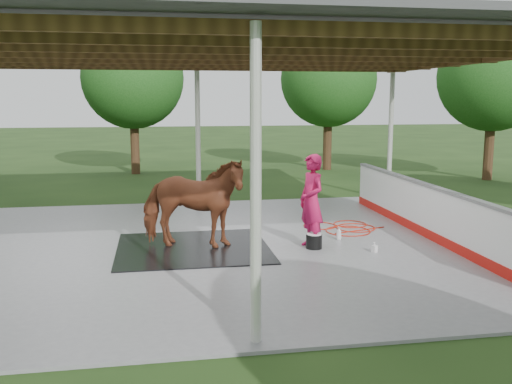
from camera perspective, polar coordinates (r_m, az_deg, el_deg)
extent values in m
plane|color=#1E3814|center=(11.75, -3.99, -5.59)|extent=(100.00, 100.00, 0.00)
cube|color=slate|center=(11.75, -3.99, -5.47)|extent=(12.00, 10.00, 0.05)
cylinder|color=beige|center=(6.78, -0.03, 0.37)|extent=(0.14, 0.14, 3.85)
cylinder|color=beige|center=(16.07, -5.82, 5.59)|extent=(0.14, 0.14, 3.85)
cylinder|color=beige|center=(17.43, 13.31, 5.68)|extent=(0.14, 0.14, 3.85)
cube|color=brown|center=(6.94, -0.32, 16.12)|extent=(12.00, 0.10, 0.18)
cube|color=brown|center=(8.41, -2.09, 14.94)|extent=(12.00, 0.10, 0.18)
cube|color=brown|center=(9.89, -3.31, 14.11)|extent=(12.00, 0.10, 0.18)
cube|color=brown|center=(11.38, -4.21, 13.49)|extent=(12.00, 0.10, 0.18)
cube|color=brown|center=(12.87, -4.90, 13.01)|extent=(12.00, 0.10, 0.18)
cube|color=brown|center=(14.36, -5.44, 12.62)|extent=(12.00, 0.10, 0.18)
cube|color=brown|center=(15.86, -5.88, 12.31)|extent=(12.00, 0.10, 0.18)
cube|color=brown|center=(13.23, 21.80, 12.28)|extent=(0.12, 10.00, 0.18)
cube|color=#38383A|center=(11.40, -4.23, 14.49)|extent=(12.60, 10.60, 0.10)
cube|color=red|center=(13.00, 16.64, -3.82)|extent=(0.14, 8.00, 0.20)
cube|color=white|center=(12.90, 16.76, -1.66)|extent=(0.12, 8.00, 1.00)
cube|color=slate|center=(12.81, 16.87, 0.63)|extent=(0.16, 8.00, 0.06)
cylinder|color=#382314|center=(23.39, -12.01, 4.48)|extent=(0.36, 0.36, 2.20)
sphere|color=#194714|center=(23.32, -12.24, 11.10)|extent=(4.00, 4.00, 4.00)
cylinder|color=#382314|center=(24.44, 7.15, 4.81)|extent=(0.36, 0.36, 2.20)
sphere|color=#194714|center=(24.38, 7.28, 11.15)|extent=(4.00, 4.00, 4.00)
cylinder|color=#382314|center=(22.88, 22.25, 3.87)|extent=(0.36, 0.36, 2.20)
sphere|color=#194714|center=(22.81, 22.68, 10.63)|extent=(4.00, 4.00, 4.00)
cube|color=black|center=(11.55, -6.31, -5.57)|extent=(3.01, 2.82, 0.02)
imported|color=brown|center=(11.35, -6.39, -1.10)|extent=(2.33, 1.53, 1.81)
imported|color=#BE144C|center=(11.45, 5.57, -0.92)|extent=(0.61, 0.78, 1.89)
cylinder|color=black|center=(11.52, 5.82, -4.93)|extent=(0.32, 0.32, 0.29)
cylinder|color=white|center=(11.48, 5.83, -4.25)|extent=(0.30, 0.30, 0.03)
imported|color=silver|center=(12.25, 8.28, -4.10)|extent=(0.14, 0.14, 0.29)
imported|color=#338CD8|center=(11.41, 11.77, -5.43)|extent=(0.13, 0.13, 0.21)
torus|color=#A91D0C|center=(13.07, 9.17, -3.86)|extent=(1.02, 1.02, 0.02)
torus|color=#A91D0C|center=(13.51, 6.39, -3.37)|extent=(0.77, 0.77, 0.02)
torus|color=#A91D0C|center=(13.78, 9.39, -3.18)|extent=(0.78, 0.78, 0.02)
torus|color=#A91D0C|center=(13.41, 9.92, -3.54)|extent=(0.91, 0.91, 0.02)
cylinder|color=#A91D0C|center=(13.19, 10.38, -3.77)|extent=(1.33, 0.45, 0.02)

